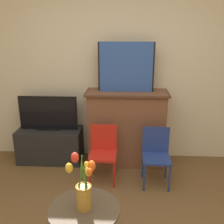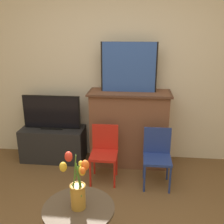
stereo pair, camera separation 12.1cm
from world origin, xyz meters
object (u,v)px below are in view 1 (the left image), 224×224
(chair_blue, at_px, (156,152))
(vase_tulips, at_px, (83,188))
(painting, at_px, (126,67))
(tv_monitor, at_px, (48,114))
(chair_red, at_px, (103,150))

(chair_blue, height_order, vase_tulips, vase_tulips)
(painting, xyz_separation_m, vase_tulips, (-0.29, -1.73, -0.63))
(tv_monitor, xyz_separation_m, vase_tulips, (0.77, -1.71, 0.01))
(chair_red, relative_size, vase_tulips, 1.44)
(painting, distance_m, chair_red, 1.08)
(chair_red, height_order, vase_tulips, vase_tulips)
(vase_tulips, bearing_deg, painting, 80.49)
(chair_blue, bearing_deg, chair_red, 176.40)
(tv_monitor, xyz_separation_m, chair_red, (0.79, -0.45, -0.30))
(painting, bearing_deg, chair_red, -119.35)
(painting, height_order, vase_tulips, painting)
(painting, xyz_separation_m, chair_blue, (0.38, -0.50, -0.94))
(chair_blue, bearing_deg, vase_tulips, -118.52)
(chair_red, distance_m, vase_tulips, 1.30)
(chair_red, bearing_deg, tv_monitor, 150.57)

